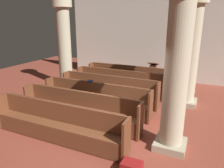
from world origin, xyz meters
name	(u,v)px	position (x,y,z in m)	size (l,w,h in m)	color
ground_plane	(109,130)	(0.00, 0.00, 0.00)	(19.20, 19.20, 0.00)	brown
back_wall	(160,35)	(0.00, 6.08, 2.25)	(10.00, 0.16, 4.50)	silver
pew_row_0	(128,76)	(-0.97, 4.07, 0.52)	(3.85, 0.47, 0.98)	brown
pew_row_1	(119,81)	(-0.97, 3.05, 0.52)	(3.85, 0.46, 0.98)	brown
pew_row_2	(109,88)	(-0.97, 2.03, 0.52)	(3.85, 0.46, 0.98)	brown
pew_row_3	(96,97)	(-0.97, 1.01, 0.52)	(3.85, 0.47, 0.98)	brown
pew_row_4	(79,108)	(-0.97, -0.01, 0.52)	(3.85, 0.46, 0.98)	brown
pew_row_5	(57,122)	(-0.97, -1.03, 0.52)	(3.85, 0.46, 0.98)	brown
pillar_aisle_side	(190,51)	(1.74, 2.92, 1.98)	(0.86, 0.86, 3.82)	tan
pillar_far_side	(64,44)	(-3.64, 2.99, 1.98)	(0.86, 0.86, 3.82)	tan
pillar_aisle_rear	(177,69)	(1.74, -0.16, 1.98)	(0.79, 0.79, 3.82)	tan
lectern	(153,75)	(-0.01, 4.94, 0.45)	(0.48, 0.45, 1.08)	#411E13
hymn_book	(90,81)	(-1.28, 1.19, 1.00)	(0.14, 0.18, 0.03)	navy
kneeler_box_red	(132,168)	(1.18, -1.41, 0.12)	(0.42, 0.30, 0.25)	maroon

